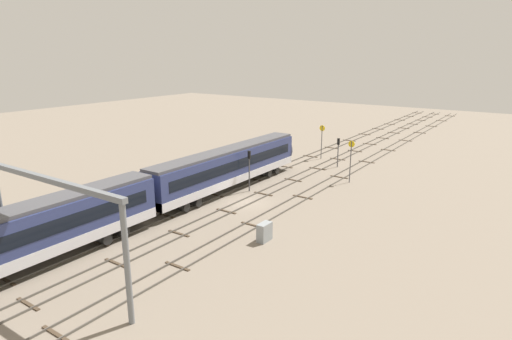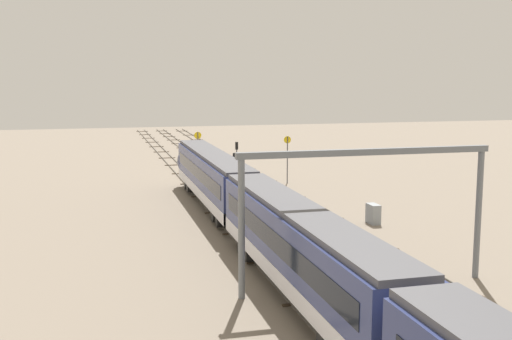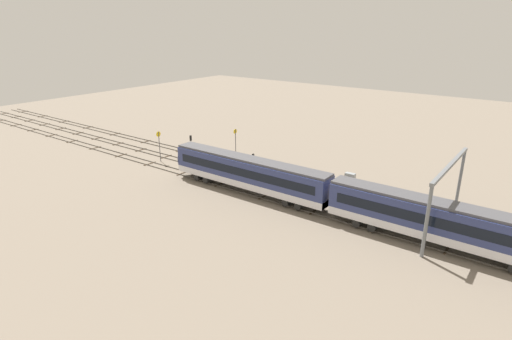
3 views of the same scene
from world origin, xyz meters
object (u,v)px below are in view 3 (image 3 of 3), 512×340
signal_light_trackside_approach (191,143)px  overhead_gantry (448,182)px  speed_sign_near_foreground (159,142)px  relay_cabinet (350,178)px  speed_sign_mid_trackside (235,140)px  signal_light_trackside_departure (253,165)px

signal_light_trackside_approach → overhead_gantry: bearing=177.3°
speed_sign_near_foreground → relay_cabinet: 31.35m
overhead_gantry → relay_cabinet: (14.23, -7.17, -4.98)m
signal_light_trackside_approach → relay_cabinet: bearing=-168.9°
speed_sign_mid_trackside → signal_light_trackside_departure: bearing=140.3°
signal_light_trackside_departure → relay_cabinet: (-10.61, -9.05, -2.32)m
overhead_gantry → speed_sign_near_foreground: size_ratio=2.89×
signal_light_trackside_approach → relay_cabinet: size_ratio=2.58×
speed_sign_mid_trackside → relay_cabinet: (-20.48, -0.85, -2.49)m
speed_sign_near_foreground → signal_light_trackside_departure: size_ratio=1.07×
overhead_gantry → relay_cabinet: size_ratio=9.29×
speed_sign_mid_trackside → signal_light_trackside_approach: size_ratio=1.28×
signal_light_trackside_departure → relay_cabinet: bearing=-139.5°
speed_sign_mid_trackside → relay_cabinet: speed_sign_mid_trackside is taller
overhead_gantry → signal_light_trackside_approach: 41.04m
speed_sign_mid_trackside → signal_light_trackside_approach: (6.16, 4.36, -0.58)m
overhead_gantry → signal_light_trackside_departure: 25.05m
speed_sign_near_foreground → speed_sign_mid_trackside: size_ratio=0.98×
overhead_gantry → signal_light_trackside_approach: size_ratio=3.61×
speed_sign_near_foreground → speed_sign_mid_trackside: bearing=-137.9°
speed_sign_mid_trackside → relay_cabinet: bearing=-177.6°
overhead_gantry → speed_sign_near_foreground: overhead_gantry is taller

